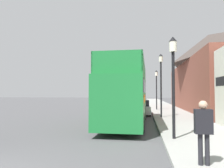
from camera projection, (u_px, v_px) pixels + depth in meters
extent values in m
plane|color=#4C4C4F|center=(106.00, 111.00, 25.67)|extent=(144.00, 144.00, 0.00)
cube|color=#999993|center=(171.00, 113.00, 21.66)|extent=(3.78, 108.00, 0.14)
cube|color=brown|center=(209.00, 87.00, 25.49)|extent=(6.00, 21.56, 5.67)
pyramid|color=#473D38|center=(209.00, 49.00, 25.68)|extent=(6.00, 21.56, 3.30)
cube|color=#1E7A38|center=(126.00, 100.00, 14.38)|extent=(2.61, 9.66, 2.67)
cube|color=orange|center=(125.00, 98.00, 13.92)|extent=(2.55, 5.34, 0.45)
cube|color=black|center=(126.00, 87.00, 14.42)|extent=(2.63, 8.90, 0.70)
cube|color=#1E7A38|center=(126.00, 79.00, 14.44)|extent=(2.60, 8.89, 0.10)
cube|color=#1E7A38|center=(109.00, 71.00, 14.66)|extent=(0.23, 8.85, 1.01)
cube|color=#1E7A38|center=(144.00, 70.00, 14.27)|extent=(0.23, 8.85, 1.01)
cube|color=#1E7A38|center=(117.00, 61.00, 10.14)|extent=(2.44, 0.11, 1.01)
cube|color=#1E7A38|center=(131.00, 75.00, 18.16)|extent=(2.46, 1.39, 1.01)
cylinder|color=black|center=(116.00, 112.00, 17.46)|extent=(0.30, 1.09, 1.08)
cylinder|color=black|center=(144.00, 113.00, 17.10)|extent=(0.30, 1.09, 1.08)
cylinder|color=black|center=(101.00, 122.00, 11.77)|extent=(0.30, 1.09, 1.08)
cylinder|color=black|center=(142.00, 123.00, 11.41)|extent=(0.30, 1.09, 1.08)
cube|color=silver|center=(140.00, 109.00, 21.08)|extent=(1.93, 4.26, 0.69)
cube|color=black|center=(140.00, 103.00, 20.98)|extent=(1.66, 2.06, 0.58)
cylinder|color=black|center=(132.00, 110.00, 22.47)|extent=(0.22, 0.63, 0.62)
cylinder|color=black|center=(148.00, 110.00, 22.27)|extent=(0.22, 0.63, 0.62)
cylinder|color=black|center=(131.00, 113.00, 19.88)|extent=(0.22, 0.63, 0.62)
cylinder|color=black|center=(150.00, 113.00, 19.68)|extent=(0.22, 0.63, 0.62)
cylinder|color=#232328|center=(200.00, 149.00, 5.93)|extent=(0.13, 0.13, 0.84)
cylinder|color=#232328|center=(207.00, 150.00, 5.91)|extent=(0.13, 0.13, 0.84)
cube|color=black|center=(203.00, 121.00, 5.95)|extent=(0.46, 0.25, 0.67)
sphere|color=tan|center=(203.00, 105.00, 5.97)|extent=(0.23, 0.23, 0.23)
cylinder|color=black|center=(173.00, 95.00, 9.42)|extent=(0.13, 0.13, 3.75)
cylinder|color=silver|center=(173.00, 47.00, 9.51)|extent=(0.32, 0.32, 0.45)
cone|color=black|center=(173.00, 39.00, 9.52)|extent=(0.35, 0.35, 0.22)
cylinder|color=black|center=(161.00, 89.00, 17.76)|extent=(0.13, 0.13, 4.51)
cylinder|color=silver|center=(161.00, 59.00, 17.87)|extent=(0.32, 0.32, 0.45)
cone|color=black|center=(161.00, 55.00, 17.88)|extent=(0.35, 0.35, 0.22)
cylinder|color=black|center=(157.00, 93.00, 26.09)|extent=(0.13, 0.13, 4.03)
cylinder|color=silver|center=(156.00, 74.00, 26.18)|extent=(0.32, 0.32, 0.45)
cone|color=black|center=(156.00, 71.00, 26.19)|extent=(0.35, 0.35, 0.22)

